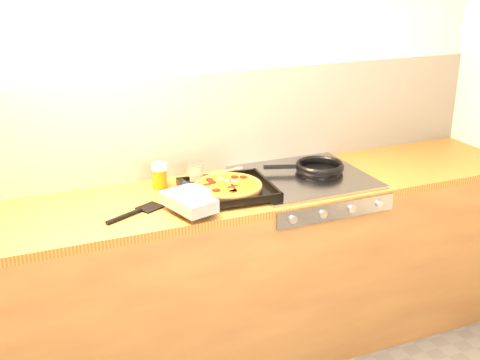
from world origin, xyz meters
name	(u,v)px	position (x,y,z in m)	size (l,w,h in m)	color
room_shell	(197,124)	(0.00, 1.39, 1.15)	(3.20, 3.20, 3.20)	white
counter_run	(220,277)	(0.00, 1.10, 0.45)	(3.20, 0.62, 0.90)	olive
stovetop	(304,177)	(0.45, 1.10, 0.91)	(0.60, 0.56, 0.02)	#96969B
pizza_on_tray	(217,191)	(-0.04, 1.01, 0.94)	(0.54, 0.45, 0.07)	black
frying_pan	(318,168)	(0.54, 1.12, 0.94)	(0.42, 0.31, 0.04)	black
tomato_can	(196,174)	(-0.07, 1.23, 0.95)	(0.09, 0.09, 0.11)	maroon
juice_glass	(159,175)	(-0.23, 1.26, 0.96)	(0.08, 0.08, 0.12)	#E0600D
wooden_spoon	(223,172)	(0.11, 1.31, 0.91)	(0.30, 0.07, 0.02)	#B2794B
black_spatula	(135,212)	(-0.42, 1.00, 0.91)	(0.28, 0.17, 0.02)	black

